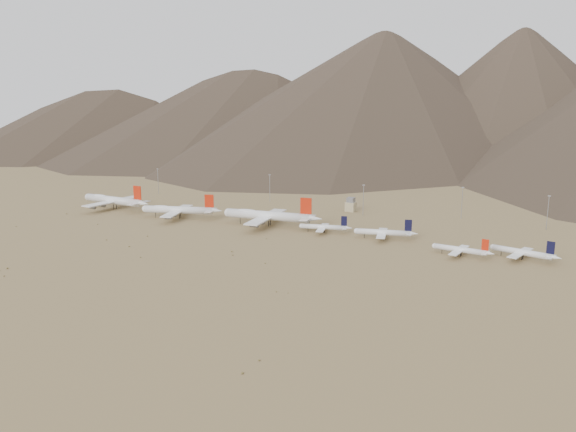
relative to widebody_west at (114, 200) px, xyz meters
The scene contains 16 objects.
ground 159.51m from the widebody_west, 11.27° to the right, with size 3000.00×3000.00×0.00m, color tan.
mountain_ridge 894.17m from the widebody_west, 79.81° to the left, with size 4400.00×1000.00×300.00m.
widebody_west is the anchor object (origin of this frame).
widebody_centre 74.86m from the widebody_west, ahead, with size 64.96×51.75×20.08m.
widebody_east 152.63m from the widebody_west, ahead, with size 78.83×61.34×23.52m.
narrowbody_a 199.41m from the widebody_west, ahead, with size 37.98×28.06×12.82m.
narrowbody_b 243.62m from the widebody_west, ahead, with size 42.91×31.70×14.48m.
narrowbody_c 299.12m from the widebody_west, ahead, with size 38.44×27.74×12.69m.
narrowbody_d 333.12m from the widebody_west, ahead, with size 41.23×30.33×13.83m.
control_tower 206.37m from the widebody_west, 25.51° to the left, with size 8.00×8.00×12.00m.
mast_far_west 83.58m from the widebody_west, 103.95° to the left, with size 2.00×0.60×25.70m.
mast_west 140.11m from the widebody_west, 43.27° to the left, with size 2.00×0.60×25.70m.
mast_centre 216.16m from the widebody_west, 21.10° to the left, with size 2.00×0.60×25.70m.
mast_east 294.64m from the widebody_west, 20.54° to the left, with size 2.00×0.60×25.70m.
mast_far_east 351.91m from the widebody_west, 15.32° to the left, with size 2.00×0.60×25.70m.
desert_scrub 143.55m from the widebody_west, 50.70° to the right, with size 425.06×179.51×0.88m.
Camera 1 is at (206.12, -320.94, 95.02)m, focal length 35.00 mm.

